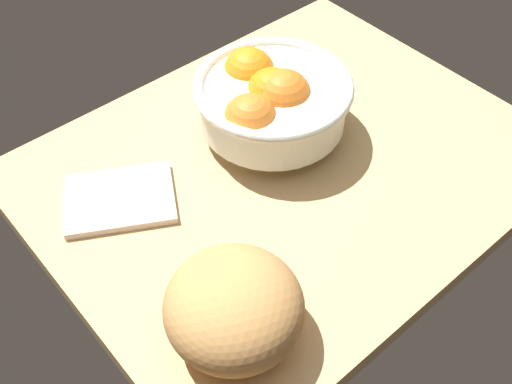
{
  "coord_description": "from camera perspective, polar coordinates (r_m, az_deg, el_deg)",
  "views": [
    {
      "loc": [
        -42.6,
        -42.71,
        60.91
      ],
      "look_at": [
        -9.89,
        -4.78,
        5.0
      ],
      "focal_mm": 43.42,
      "sensor_mm": 36.0,
      "label": 1
    }
  ],
  "objects": [
    {
      "name": "fruit_bowl",
      "position": [
        0.86,
        1.29,
        8.52
      ],
      "size": [
        21.98,
        21.98,
        10.97
      ],
      "color": "white",
      "rests_on": "ground"
    },
    {
      "name": "napkin_folded",
      "position": [
        0.82,
        -12.44,
        -0.63
      ],
      "size": [
        17.29,
        15.9,
        1.06
      ],
      "primitive_type": "cube",
      "rotation": [
        0.0,
        0.0,
        -0.51
      ],
      "color": "silver",
      "rests_on": "ground"
    },
    {
      "name": "ground_plane",
      "position": [
        0.87,
        2.89,
        2.09
      ],
      "size": [
        67.73,
        53.98,
        3.0
      ],
      "primitive_type": "cube",
      "color": "tan"
    },
    {
      "name": "bread_loaf",
      "position": [
        0.65,
        -2.05,
        -10.6
      ],
      "size": [
        19.71,
        19.76,
        10.22
      ],
      "primitive_type": "ellipsoid",
      "rotation": [
        0.0,
        0.0,
        1.14
      ],
      "color": "tan",
      "rests_on": "ground"
    }
  ]
}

